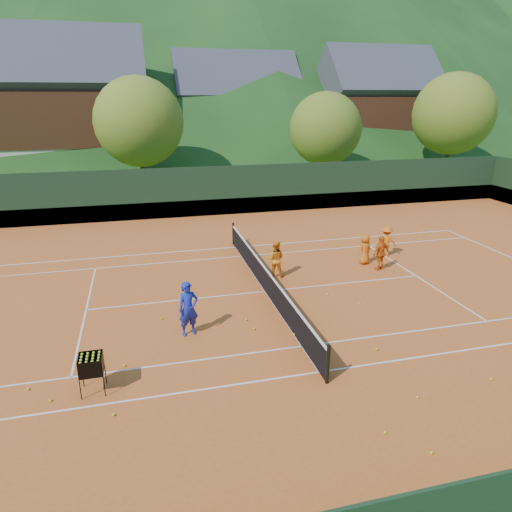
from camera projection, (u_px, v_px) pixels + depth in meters
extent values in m
plane|color=#2F531A|center=(265.00, 292.00, 17.18)|extent=(400.00, 400.00, 0.00)
cube|color=#C1571F|center=(265.00, 292.00, 17.18)|extent=(40.00, 24.00, 0.02)
imported|color=#1A29AC|center=(188.00, 309.00, 13.81)|extent=(0.71, 0.55, 1.73)
imported|color=orange|center=(275.00, 259.00, 18.37)|extent=(0.88, 0.79, 1.50)
imported|color=orange|center=(381.00, 253.00, 19.08)|extent=(0.95, 0.65, 1.50)
imported|color=orange|center=(365.00, 249.00, 19.80)|extent=(0.72, 0.56, 1.31)
imported|color=orange|center=(386.00, 241.00, 20.77)|extent=(1.03, 0.84, 1.40)
sphere|color=#C0D824|center=(359.00, 303.00, 16.10)|extent=(0.07, 0.07, 0.07)
sphere|color=#C0D824|center=(186.00, 316.00, 15.19)|extent=(0.07, 0.07, 0.07)
sphere|color=#C0D824|center=(254.00, 329.00, 14.34)|extent=(0.07, 0.07, 0.07)
sphere|color=#C0D824|center=(28.00, 389.00, 11.40)|extent=(0.07, 0.07, 0.07)
sphere|color=#C0D824|center=(327.00, 294.00, 16.85)|extent=(0.07, 0.07, 0.07)
sphere|color=#C0D824|center=(385.00, 433.00, 9.92)|extent=(0.07, 0.07, 0.07)
sphere|color=#C0D824|center=(431.00, 453.00, 9.36)|extent=(0.07, 0.07, 0.07)
sphere|color=#C0D824|center=(294.00, 334.00, 14.01)|extent=(0.07, 0.07, 0.07)
sphere|color=#C0D824|center=(418.00, 397.00, 11.09)|extent=(0.07, 0.07, 0.07)
sphere|color=#C0D824|center=(377.00, 349.00, 13.19)|extent=(0.07, 0.07, 0.07)
sphere|color=#C0D824|center=(491.00, 379.00, 11.80)|extent=(0.07, 0.07, 0.07)
sphere|color=#C0D824|center=(162.00, 319.00, 15.00)|extent=(0.07, 0.07, 0.07)
sphere|color=#C0D824|center=(246.00, 320.00, 14.93)|extent=(0.07, 0.07, 0.07)
sphere|color=#C0D824|center=(50.00, 401.00, 10.96)|extent=(0.07, 0.07, 0.07)
sphere|color=#C0D824|center=(114.00, 415.00, 10.48)|extent=(0.07, 0.07, 0.07)
sphere|color=#C0D824|center=(124.00, 366.00, 12.38)|extent=(0.07, 0.07, 0.07)
cube|color=white|center=(319.00, 372.00, 12.15)|extent=(23.77, 0.06, 0.00)
cube|color=white|center=(236.00, 247.00, 22.19)|extent=(23.77, 0.06, 0.00)
cube|color=silver|center=(302.00, 346.00, 13.41)|extent=(23.77, 0.06, 0.00)
cube|color=silver|center=(242.00, 256.00, 20.93)|extent=(23.77, 0.06, 0.00)
cube|color=white|center=(86.00, 310.00, 15.69)|extent=(0.06, 8.23, 0.00)
cube|color=white|center=(416.00, 276.00, 18.65)|extent=(0.06, 8.23, 0.00)
cube|color=silver|center=(265.00, 291.00, 17.17)|extent=(12.80, 0.06, 0.00)
cube|color=silver|center=(265.00, 291.00, 17.17)|extent=(0.06, 10.97, 0.00)
cube|color=black|center=(265.00, 280.00, 17.02)|extent=(0.03, 11.97, 0.90)
cube|color=white|center=(265.00, 269.00, 16.87)|extent=(0.05, 11.97, 0.06)
cylinder|color=black|center=(328.00, 364.00, 11.52)|extent=(0.10, 0.10, 1.10)
cylinder|color=black|center=(233.00, 234.00, 22.46)|extent=(0.10, 0.10, 1.10)
cube|color=black|center=(213.00, 191.00, 27.65)|extent=(40.00, 0.05, 3.00)
cube|color=#195A27|center=(214.00, 207.00, 27.98)|extent=(40.40, 0.05, 1.00)
cylinder|color=black|center=(80.00, 390.00, 10.97)|extent=(0.02, 0.02, 0.55)
cylinder|color=black|center=(104.00, 387.00, 11.09)|extent=(0.02, 0.02, 0.55)
cylinder|color=black|center=(83.00, 377.00, 11.47)|extent=(0.02, 0.02, 0.55)
cylinder|color=black|center=(106.00, 374.00, 11.60)|extent=(0.02, 0.02, 0.55)
cube|color=black|center=(92.00, 372.00, 11.19)|extent=(0.55, 0.55, 0.02)
cube|color=black|center=(90.00, 370.00, 10.86)|extent=(0.55, 0.02, 0.45)
cube|color=black|center=(92.00, 358.00, 11.37)|extent=(0.55, 0.02, 0.45)
cube|color=black|center=(79.00, 366.00, 11.05)|extent=(0.02, 0.55, 0.45)
cube|color=black|center=(103.00, 363.00, 11.18)|extent=(0.02, 0.55, 0.45)
sphere|color=#CCE526|center=(80.00, 363.00, 10.82)|extent=(0.07, 0.07, 0.07)
sphere|color=#CCE526|center=(81.00, 360.00, 10.94)|extent=(0.07, 0.07, 0.07)
sphere|color=#CCE526|center=(81.00, 357.00, 11.07)|extent=(0.07, 0.07, 0.07)
sphere|color=#CCE526|center=(82.00, 354.00, 11.19)|extent=(0.07, 0.07, 0.07)
sphere|color=#CCE526|center=(86.00, 362.00, 10.85)|extent=(0.07, 0.07, 0.07)
sphere|color=#CCE526|center=(87.00, 359.00, 10.97)|extent=(0.07, 0.07, 0.07)
sphere|color=#CCE526|center=(87.00, 356.00, 11.10)|extent=(0.07, 0.07, 0.07)
sphere|color=#CCE526|center=(88.00, 353.00, 11.22)|extent=(0.07, 0.07, 0.07)
sphere|color=#CCE526|center=(92.00, 362.00, 10.88)|extent=(0.07, 0.07, 0.07)
sphere|color=#CCE526|center=(93.00, 359.00, 11.01)|extent=(0.07, 0.07, 0.07)
sphere|color=#CCE526|center=(93.00, 356.00, 11.13)|extent=(0.07, 0.07, 0.07)
sphere|color=#CCE526|center=(94.00, 353.00, 11.26)|extent=(0.07, 0.07, 0.07)
sphere|color=#CCE526|center=(98.00, 361.00, 10.91)|extent=(0.07, 0.07, 0.07)
sphere|color=#CCE526|center=(99.00, 358.00, 11.04)|extent=(0.07, 0.07, 0.07)
sphere|color=#CCE526|center=(99.00, 355.00, 11.16)|extent=(0.07, 0.07, 0.07)
sphere|color=#CCE526|center=(99.00, 352.00, 11.29)|extent=(0.07, 0.07, 0.07)
cube|color=beige|center=(74.00, 160.00, 41.82)|extent=(12.00, 9.00, 2.88)
cube|color=#3B1E10|center=(69.00, 118.00, 40.60)|extent=(12.24, 9.18, 4.48)
cube|color=#42424A|center=(64.00, 84.00, 39.66)|extent=(13.80, 9.93, 9.93)
cube|color=beige|center=(236.00, 152.00, 49.24)|extent=(11.00, 8.00, 2.52)
cube|color=#361A0E|center=(235.00, 121.00, 48.17)|extent=(11.22, 8.16, 3.92)
cube|color=#414149|center=(235.00, 95.00, 47.32)|extent=(12.65, 8.82, 8.82)
cube|color=beige|center=(371.00, 152.00, 48.79)|extent=(10.00, 8.00, 2.70)
cube|color=#3B1C10|center=(374.00, 118.00, 47.65)|extent=(10.20, 8.16, 4.20)
cube|color=#424249|center=(377.00, 90.00, 46.75)|extent=(11.50, 8.82, 8.82)
cylinder|color=#41271A|center=(143.00, 174.00, 34.06)|extent=(0.36, 0.36, 2.88)
sphere|color=#527820|center=(139.00, 122.00, 32.82)|extent=(6.40, 6.40, 6.40)
cylinder|color=#3D2818|center=(323.00, 172.00, 36.45)|extent=(0.36, 0.36, 2.52)
sphere|color=#4C701E|center=(325.00, 129.00, 35.36)|extent=(5.60, 5.60, 5.60)
cylinder|color=#41281A|center=(447.00, 161.00, 40.05)|extent=(0.36, 0.36, 3.06)
sphere|color=#52731E|center=(453.00, 114.00, 38.72)|extent=(6.80, 6.80, 6.80)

